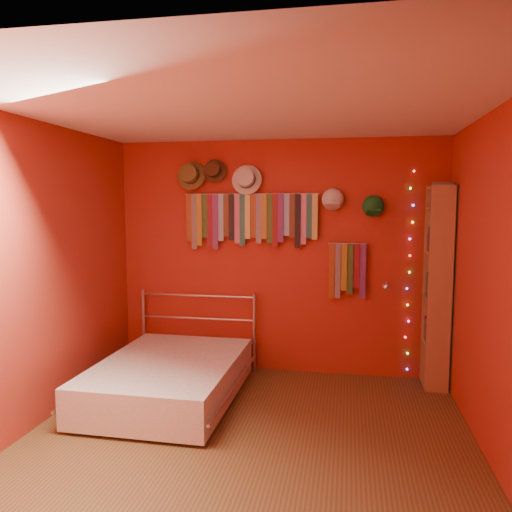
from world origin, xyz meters
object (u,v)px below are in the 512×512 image
Objects in this scene: tie_rack at (249,217)px; bookshelf at (442,287)px; bed at (169,378)px; reading_lamp at (386,287)px.

bookshelf reaches higher than tie_rack.
bookshelf is at bearing -4.52° from tie_rack.
bookshelf reaches higher than bed.
tie_rack is at bearing 59.24° from bed.
tie_rack is 4.67× the size of reading_lamp.
reading_lamp is at bearing 21.74° from bed.
bookshelf is (1.96, -0.15, -0.66)m from tie_rack.
reading_lamp is 0.53m from bookshelf.
reading_lamp is 0.17× the size of bed.
tie_rack is at bearing 173.03° from reading_lamp.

